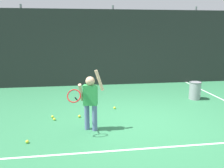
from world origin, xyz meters
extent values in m
plane|color=#2D7247|center=(0.00, 0.00, 0.00)|extent=(20.00, 20.00, 0.00)
cube|color=white|center=(0.00, -1.43, 0.00)|extent=(9.00, 0.05, 0.00)
cube|color=#282D2B|center=(0.00, 4.14, 1.47)|extent=(13.85, 0.08, 2.93)
cylinder|color=slate|center=(-3.39, 4.20, 1.54)|extent=(0.09, 0.09, 3.08)
cylinder|color=slate|center=(0.00, 4.20, 1.54)|extent=(0.09, 0.09, 3.08)
cylinder|color=slate|center=(3.39, 4.20, 1.54)|extent=(0.09, 0.09, 3.08)
cylinder|color=slate|center=(-1.26, -0.33, 0.29)|extent=(0.11, 0.11, 0.58)
cylinder|color=slate|center=(-1.10, -0.43, 0.29)|extent=(0.11, 0.11, 0.58)
cube|color=green|center=(-1.18, -0.38, 0.80)|extent=(0.33, 0.23, 0.44)
sphere|color=tan|center=(-1.18, -0.38, 1.10)|extent=(0.20, 0.20, 0.20)
cylinder|color=tan|center=(-0.98, -0.40, 1.12)|extent=(0.22, 0.11, 0.46)
cylinder|color=tan|center=(-1.38, -0.40, 0.87)|extent=(0.13, 0.30, 0.43)
cylinder|color=black|center=(-1.48, -0.50, 0.75)|extent=(0.08, 0.24, 0.15)
torus|color=red|center=(-1.53, -0.72, 0.88)|extent=(0.31, 0.22, 0.26)
cylinder|color=gray|center=(2.26, 1.61, 0.28)|extent=(0.36, 0.36, 0.55)
torus|color=#595B60|center=(2.26, 1.61, 0.55)|extent=(0.38, 0.38, 0.02)
sphere|color=#CCE033|center=(-1.42, 0.44, 0.03)|extent=(0.07, 0.07, 0.07)
sphere|color=#CCE033|center=(-0.43, 0.99, 0.03)|extent=(0.07, 0.07, 0.07)
sphere|color=#CCE033|center=(-2.46, -0.87, 0.03)|extent=(0.07, 0.07, 0.07)
sphere|color=#CCE033|center=(-2.09, 0.51, 0.03)|extent=(0.07, 0.07, 0.07)
sphere|color=#CCE033|center=(-2.03, 0.33, 0.03)|extent=(0.07, 0.07, 0.07)
camera|label=1|loc=(-1.47, -5.53, 2.18)|focal=39.52mm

